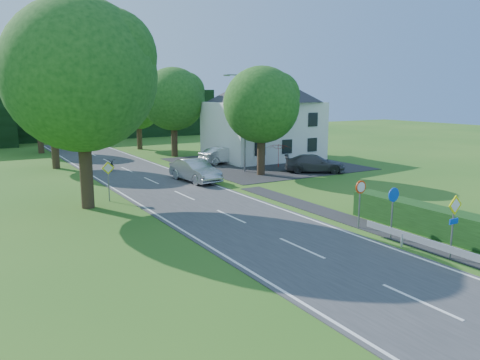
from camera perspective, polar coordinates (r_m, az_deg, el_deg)
road at (r=26.58m, az=-3.28°, el=-3.52°), size 7.00×80.00×0.04m
parking_pad at (r=43.58m, az=2.79°, el=2.02°), size 14.00×16.00×0.04m
line_edge_left at (r=25.28m, az=-9.84°, el=-4.34°), size 0.12×80.00×0.01m
line_edge_right at (r=28.17m, az=2.59°, el=-2.65°), size 0.12×80.00×0.01m
line_centre at (r=26.57m, az=-3.28°, el=-3.47°), size 0.12×80.00×0.01m
tree_main at (r=27.52m, az=-18.69°, el=8.64°), size 9.40×9.40×11.64m
tree_left_far at (r=43.48m, az=-21.85°, el=6.92°), size 7.00×7.00×8.58m
tree_right_far at (r=48.73m, az=-8.09°, el=8.17°), size 7.40×7.40×9.09m
tree_left_back at (r=55.42m, az=-23.34°, el=7.17°), size 6.60×6.60×8.07m
tree_right_back at (r=55.88m, az=-12.25°, el=7.55°), size 6.20×6.20×7.56m
tree_right_mid at (r=37.07m, az=2.61°, el=7.16°), size 7.00×7.00×8.58m
treeline_right at (r=71.75m, az=-14.87°, el=7.82°), size 30.00×5.00×7.00m
house_white at (r=46.75m, az=2.84°, el=8.00°), size 10.60×8.40×8.60m
streetlight at (r=38.51m, az=0.41°, el=7.56°), size 2.03×0.18×8.00m
sign_priority_right at (r=20.05m, az=24.64°, el=-3.92°), size 0.78×0.09×2.59m
sign_roundabout at (r=21.85m, az=18.15°, el=-2.67°), size 0.64×0.08×2.37m
sign_speed_limit at (r=23.14m, az=14.46°, el=-1.52°), size 0.64×0.11×2.37m
sign_priority_left at (r=29.21m, az=-15.77°, el=0.78°), size 0.78×0.09×2.44m
moving_car at (r=34.62m, az=-5.49°, el=1.17°), size 2.18×5.13×1.65m
motorcycle at (r=40.91m, az=-15.35°, el=1.83°), size 1.22×2.02×1.00m
parked_car_silver_a at (r=43.40m, az=-2.00°, el=3.03°), size 4.72×1.93×1.52m
parked_car_grey at (r=39.10m, az=9.07°, el=2.01°), size 5.18×4.46×1.43m
parked_car_silver_b at (r=47.17m, az=7.14°, el=3.46°), size 5.21×3.06×1.36m
parasol at (r=41.22m, az=4.75°, el=3.00°), size 2.46×2.50×2.09m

